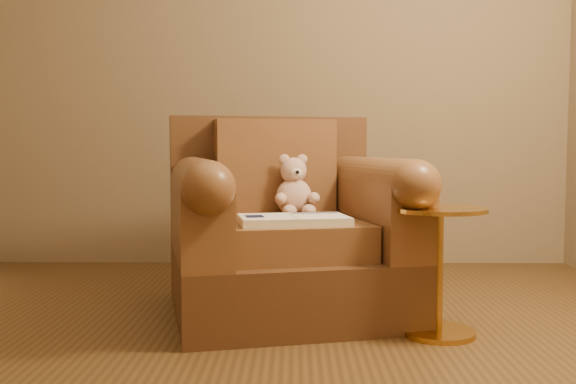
{
  "coord_description": "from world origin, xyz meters",
  "views": [
    {
      "loc": [
        0.17,
        -2.34,
        0.79
      ],
      "look_at": [
        0.14,
        0.62,
        0.58
      ],
      "focal_mm": 40.0,
      "sensor_mm": 36.0,
      "label": 1
    }
  ],
  "objects": [
    {
      "name": "floor",
      "position": [
        0.0,
        0.0,
        0.0
      ],
      "size": [
        4.0,
        4.0,
        0.0
      ],
      "primitive_type": "plane",
      "color": "brown",
      "rests_on": "ground"
    },
    {
      "name": "armchair",
      "position": [
        0.13,
        0.72,
        0.37
      ],
      "size": [
        1.26,
        1.22,
        0.95
      ],
      "rotation": [
        0.0,
        0.0,
        0.23
      ],
      "color": "#54331C",
      "rests_on": "floor"
    },
    {
      "name": "teddy_bear",
      "position": [
        0.17,
        0.82,
        0.57
      ],
      "size": [
        0.22,
        0.26,
        0.31
      ],
      "rotation": [
        0.0,
        0.0,
        0.24
      ],
      "color": "#D3A894",
      "rests_on": "armchair"
    },
    {
      "name": "guidebook",
      "position": [
        0.16,
        0.44,
        0.47
      ],
      "size": [
        0.51,
        0.36,
        0.04
      ],
      "rotation": [
        0.0,
        0.0,
        0.18
      ],
      "color": "beige",
      "rests_on": "armchair"
    },
    {
      "name": "side_table",
      "position": [
        0.77,
        0.32,
        0.29
      ],
      "size": [
        0.38,
        0.38,
        0.54
      ],
      "color": "#BF8634",
      "rests_on": "floor"
    }
  ]
}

